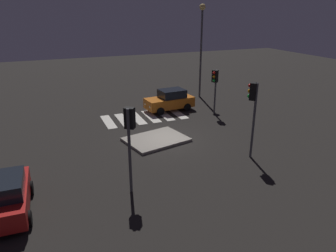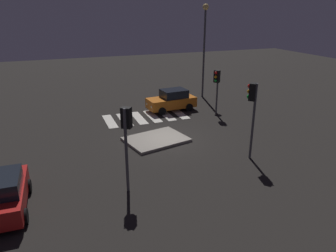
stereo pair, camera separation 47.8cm
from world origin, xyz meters
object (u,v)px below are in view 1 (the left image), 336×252
traffic_island (156,140)px  traffic_light_west (253,102)px  car_orange (170,100)px  street_lamp (202,36)px  traffic_light_south (215,81)px  traffic_light_north (130,129)px  car_red (6,196)px

traffic_island → traffic_light_west: 6.77m
car_orange → street_lamp: (-4.39, -3.02, 4.87)m
traffic_light_south → street_lamp: bearing=-139.6°
street_lamp → traffic_light_north: bearing=52.2°
traffic_island → traffic_light_north: size_ratio=1.06×
car_red → traffic_light_west: (-12.67, -0.80, 2.48)m
traffic_island → traffic_light_south: 7.68m
traffic_island → traffic_light_south: bearing=-150.8°
car_orange → traffic_light_west: size_ratio=0.96×
car_orange → traffic_light_north: bearing=54.5°
car_orange → traffic_light_south: bearing=135.8°
street_lamp → traffic_light_west: bearing=74.6°
car_orange → street_lamp: 7.22m
car_red → street_lamp: bearing=-47.9°
car_orange → traffic_light_north: (6.51, 11.05, 2.24)m
car_red → street_lamp: (-16.27, -13.90, 4.89)m
car_red → traffic_light_south: (-14.76, -8.53, 1.90)m
car_red → car_orange: bearing=-45.9°
car_red → car_orange: size_ratio=0.96×
traffic_island → car_red: (8.48, 5.01, 0.77)m
traffic_island → traffic_light_west: (-4.19, 4.21, 3.24)m
traffic_light_north → traffic_light_west: size_ratio=0.93×
car_orange → traffic_light_west: (-0.79, 10.08, 2.46)m
traffic_light_north → street_lamp: street_lamp is taller
traffic_island → car_orange: bearing=-120.1°
traffic_light_north → traffic_light_west: 7.36m
car_orange → traffic_light_north: size_ratio=1.03×
traffic_island → car_orange: car_orange is taller
traffic_light_south → street_lamp: street_lamp is taller
car_orange → traffic_light_west: traffic_light_west is taller
traffic_light_south → traffic_island: bearing=-4.6°
traffic_light_north → traffic_light_west: traffic_light_west is taller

